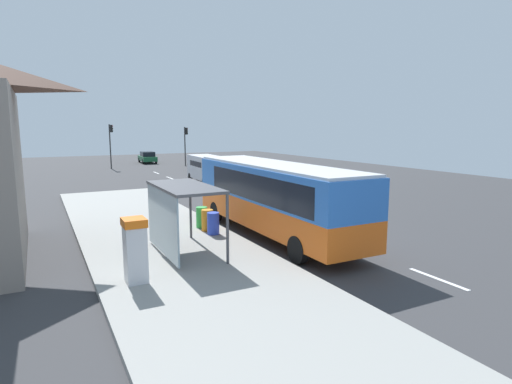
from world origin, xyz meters
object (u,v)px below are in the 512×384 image
Objects in this scene: recycling_bin_orange at (207,220)px; bus at (273,195)px; recycling_bin_green at (202,217)px; traffic_light_near_side at (186,140)px; ticket_machine at (135,250)px; white_van at (207,167)px; bus_shelter at (176,202)px; sedan_near at (147,157)px; recycling_bin_blue at (213,223)px; traffic_light_far_side at (111,139)px.

bus is at bearing -32.00° from recycling_bin_orange.
traffic_light_near_side is at bearing 72.94° from recycling_bin_green.
bus is at bearing -102.02° from traffic_light_near_side.
ticket_machine is 39.75m from traffic_light_near_side.
white_van is at bearing -101.91° from traffic_light_near_side.
recycling_bin_green is (4.15, 5.58, -0.52)m from ticket_machine.
recycling_bin_green is at bearing 57.18° from bus_shelter.
recycling_bin_orange is at bearing -99.51° from sedan_near.
sedan_near reaches higher than recycling_bin_orange.
sedan_near is at bearing 80.49° from recycling_bin_orange.
bus_shelter is (-2.21, -3.43, 1.44)m from recycling_bin_green.
traffic_light_near_side is 1.19× the size of bus_shelter.
bus is 3.56m from recycling_bin_green.
recycling_bin_blue is (-6.50, -39.47, -0.14)m from sedan_near.
recycling_bin_orange is 33.25m from traffic_light_far_side.
bus is at bearing 26.61° from ticket_machine.
traffic_light_far_side reaches higher than recycling_bin_green.
traffic_light_near_side is (3.30, 15.65, 1.83)m from white_van.
recycling_bin_orange is at bearing -91.90° from traffic_light_far_side.
ticket_machine is 38.43m from traffic_light_far_side.
ticket_machine is at bearing -132.06° from bus_shelter.
bus is 34.66m from traffic_light_near_side.
white_van is at bearing -90.25° from sedan_near.
recycling_bin_blue is at bearing -106.37° from traffic_light_near_side.
ticket_machine is at bearing -116.09° from white_van.
white_van is at bearing 77.88° from bus.
ticket_machine is (-10.55, -21.55, -0.17)m from white_van.
bus is 7.46m from ticket_machine.
bus_shelter is (-2.21, -2.03, 1.44)m from recycling_bin_blue.
traffic_light_near_side is at bearing 69.57° from ticket_machine.
bus_shelter reaches higher than sedan_near.
ticket_machine is at bearing -153.39° from bus.
recycling_bin_orange is 1.00× the size of recycling_bin_green.
traffic_light_far_side is at bearing 84.72° from bus_shelter.
white_van reaches higher than recycling_bin_green.
bus is at bearing -87.71° from traffic_light_far_side.
recycling_bin_blue is at bearing -90.00° from recycling_bin_orange.
white_van is at bearing 68.99° from recycling_bin_orange.
bus_shelter is (-8.71, -41.50, 1.31)m from sedan_near.
recycling_bin_orange is 0.20× the size of traffic_light_near_side.
bus is 2.75× the size of bus_shelter.
recycling_bin_blue is 1.00× the size of recycling_bin_green.
ticket_machine is 3.04m from bus_shelter.
bus is at bearing -18.96° from recycling_bin_blue.
traffic_light_far_side reaches higher than white_van.
ticket_machine reaches higher than sedan_near.
traffic_light_far_side reaches higher than traffic_light_near_side.
traffic_light_far_side is (1.10, 33.82, 2.71)m from recycling_bin_blue.
traffic_light_near_side reaches higher than bus_shelter.
bus_shelter reaches higher than recycling_bin_green.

